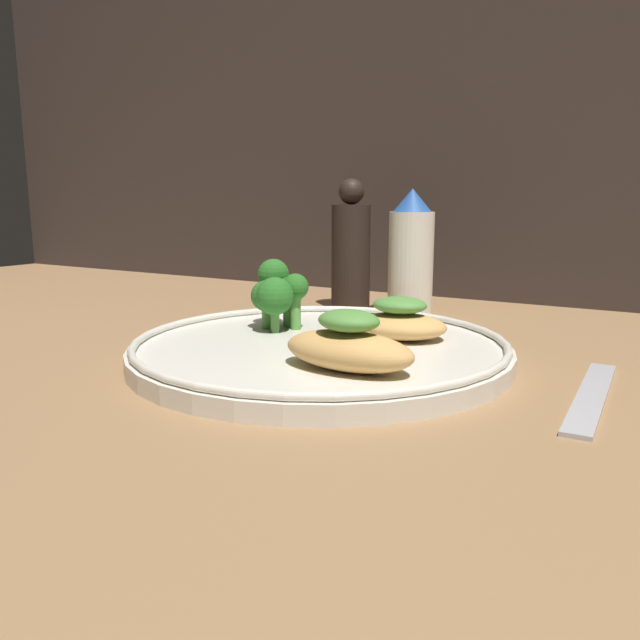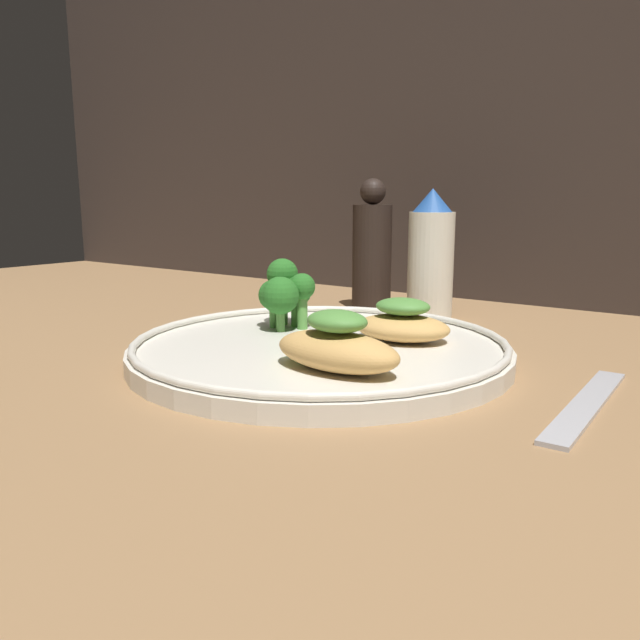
{
  "view_description": "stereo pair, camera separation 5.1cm",
  "coord_description": "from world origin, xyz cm",
  "px_view_note": "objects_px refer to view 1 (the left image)",
  "views": [
    {
      "loc": [
        25.32,
        -43.06,
        13.19
      ],
      "look_at": [
        0.0,
        0.0,
        3.4
      ],
      "focal_mm": 35.0,
      "sensor_mm": 36.0,
      "label": 1
    },
    {
      "loc": [
        29.57,
        -40.26,
        13.19
      ],
      "look_at": [
        0.0,
        0.0,
        3.4
      ],
      "focal_mm": 35.0,
      "sensor_mm": 36.0,
      "label": 2
    }
  ],
  "objects_px": {
    "broccoli_bunch": "(278,292)",
    "pepper_grinder": "(351,251)",
    "plate": "(320,349)",
    "sauce_bottle": "(411,255)"
  },
  "relations": [
    {
      "from": "broccoli_bunch",
      "to": "pepper_grinder",
      "type": "xyz_separation_m",
      "value": [
        -0.03,
        0.2,
        0.02
      ]
    },
    {
      "from": "plate",
      "to": "sauce_bottle",
      "type": "relative_size",
      "value": 2.18
    },
    {
      "from": "sauce_bottle",
      "to": "pepper_grinder",
      "type": "distance_m",
      "value": 0.08
    },
    {
      "from": "plate",
      "to": "pepper_grinder",
      "type": "height_order",
      "value": "pepper_grinder"
    },
    {
      "from": "plate",
      "to": "pepper_grinder",
      "type": "distance_m",
      "value": 0.26
    },
    {
      "from": "pepper_grinder",
      "to": "broccoli_bunch",
      "type": "bearing_deg",
      "value": -81.62
    },
    {
      "from": "plate",
      "to": "pepper_grinder",
      "type": "xyz_separation_m",
      "value": [
        -0.09,
        0.23,
        0.06
      ]
    },
    {
      "from": "plate",
      "to": "sauce_bottle",
      "type": "xyz_separation_m",
      "value": [
        -0.02,
        0.23,
        0.06
      ]
    },
    {
      "from": "broccoli_bunch",
      "to": "sauce_bottle",
      "type": "bearing_deg",
      "value": 76.4
    },
    {
      "from": "broccoli_bunch",
      "to": "pepper_grinder",
      "type": "bearing_deg",
      "value": 98.38
    }
  ]
}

